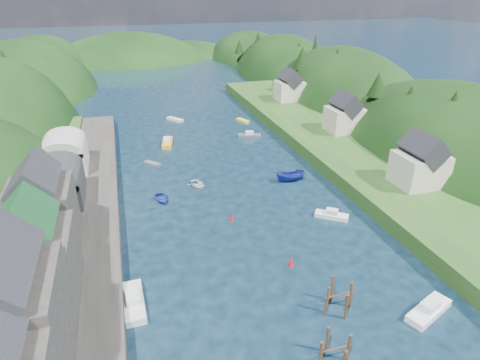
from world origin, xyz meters
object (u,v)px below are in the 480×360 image
object	(u,v)px
piling_cluster_far	(339,299)
channel_buoy_far	(232,218)
piling_cluster_near	(335,353)
channel_buoy_near	(291,262)

from	to	relation	value
piling_cluster_far	channel_buoy_far	bearing A→B (deg)	106.16
piling_cluster_near	piling_cluster_far	size ratio (longest dim) A/B	0.97
piling_cluster_near	channel_buoy_near	size ratio (longest dim) A/B	3.36
piling_cluster_far	channel_buoy_near	xyz separation A→B (m)	(-1.79, 8.08, -0.86)
piling_cluster_near	piling_cluster_far	distance (m)	6.93
piling_cluster_near	channel_buoy_far	size ratio (longest dim) A/B	3.36
piling_cluster_near	channel_buoy_near	xyz separation A→B (m)	(1.92, 13.93, -0.80)
channel_buoy_near	channel_buoy_far	xyz separation A→B (m)	(-4.02, 11.96, 0.00)
piling_cluster_near	channel_buoy_far	bearing A→B (deg)	94.62
piling_cluster_near	channel_buoy_far	world-z (taller)	piling_cluster_near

